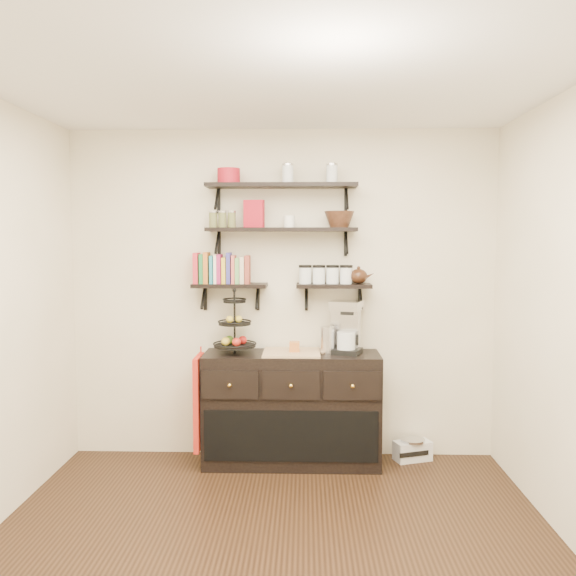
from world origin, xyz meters
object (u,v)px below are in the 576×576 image
Objects in this scene: fruit_stand at (235,332)px; coffee_maker at (346,328)px; radio at (413,450)px; sideboard at (292,408)px.

fruit_stand reaches higher than coffee_maker.
radio is (0.56, 0.07, -1.01)m from coffee_maker.
fruit_stand is 1.17× the size of coffee_maker.
fruit_stand is at bearing 164.72° from radio.
sideboard is 1.06m from radio.
radio is (0.99, 0.10, -0.36)m from sideboard.
sideboard is at bearing 166.61° from radio.
radio is at bearing 3.72° from fruit_stand.
fruit_stand reaches higher than radio.
coffee_maker is at bearing 1.64° from fruit_stand.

